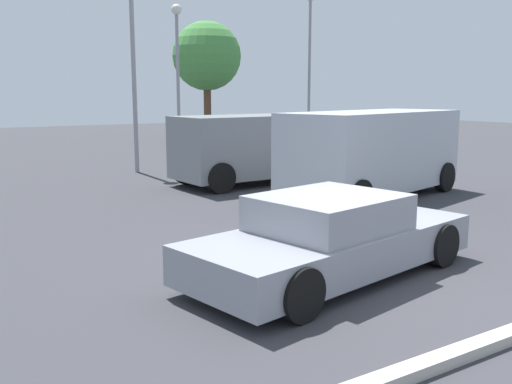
{
  "coord_description": "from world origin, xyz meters",
  "views": [
    {
      "loc": [
        -5.21,
        -5.82,
        2.54
      ],
      "look_at": [
        -0.19,
        2.11,
        0.9
      ],
      "focal_mm": 39.9,
      "sensor_mm": 36.0,
      "label": 1
    }
  ],
  "objects_px": {
    "dog": "(410,212)",
    "light_post_far": "(310,44)",
    "light_post_mid": "(177,53)",
    "light_post_near": "(132,37)",
    "van_white": "(372,151)",
    "sedan_foreground": "(331,238)",
    "suv_dark": "(260,146)"
  },
  "relations": [
    {
      "from": "dog",
      "to": "suv_dark",
      "type": "xyz_separation_m",
      "value": [
        0.51,
        6.13,
        0.78
      ]
    },
    {
      "from": "van_white",
      "to": "light_post_near",
      "type": "bearing_deg",
      "value": -80.29
    },
    {
      "from": "dog",
      "to": "suv_dark",
      "type": "bearing_deg",
      "value": -32.56
    },
    {
      "from": "light_post_far",
      "to": "suv_dark",
      "type": "bearing_deg",
      "value": -133.38
    },
    {
      "from": "sedan_foreground",
      "to": "suv_dark",
      "type": "height_order",
      "value": "suv_dark"
    },
    {
      "from": "van_white",
      "to": "light_post_far",
      "type": "distance_m",
      "value": 15.93
    },
    {
      "from": "light_post_far",
      "to": "light_post_mid",
      "type": "bearing_deg",
      "value": -174.72
    },
    {
      "from": "light_post_mid",
      "to": "light_post_far",
      "type": "relative_size",
      "value": 0.83
    },
    {
      "from": "suv_dark",
      "to": "light_post_far",
      "type": "xyz_separation_m",
      "value": [
        9.21,
        9.74,
        3.9
      ]
    },
    {
      "from": "dog",
      "to": "light_post_far",
      "type": "height_order",
      "value": "light_post_far"
    },
    {
      "from": "suv_dark",
      "to": "sedan_foreground",
      "type": "bearing_deg",
      "value": -119.43
    },
    {
      "from": "sedan_foreground",
      "to": "suv_dark",
      "type": "distance_m",
      "value": 8.55
    },
    {
      "from": "sedan_foreground",
      "to": "light_post_near",
      "type": "bearing_deg",
      "value": 72.07
    },
    {
      "from": "sedan_foreground",
      "to": "light_post_far",
      "type": "relative_size",
      "value": 0.63
    },
    {
      "from": "van_white",
      "to": "suv_dark",
      "type": "distance_m",
      "value": 3.57
    },
    {
      "from": "van_white",
      "to": "light_post_near",
      "type": "height_order",
      "value": "light_post_near"
    },
    {
      "from": "van_white",
      "to": "light_post_near",
      "type": "relative_size",
      "value": 0.89
    },
    {
      "from": "sedan_foreground",
      "to": "van_white",
      "type": "distance_m",
      "value": 6.45
    },
    {
      "from": "van_white",
      "to": "suv_dark",
      "type": "bearing_deg",
      "value": -86.97
    },
    {
      "from": "light_post_mid",
      "to": "light_post_far",
      "type": "height_order",
      "value": "light_post_far"
    },
    {
      "from": "sedan_foreground",
      "to": "light_post_mid",
      "type": "bearing_deg",
      "value": 61.74
    },
    {
      "from": "sedan_foreground",
      "to": "suv_dark",
      "type": "bearing_deg",
      "value": 53.5
    },
    {
      "from": "light_post_near",
      "to": "light_post_far",
      "type": "distance_m",
      "value": 12.81
    },
    {
      "from": "dog",
      "to": "van_white",
      "type": "height_order",
      "value": "van_white"
    },
    {
      "from": "van_white",
      "to": "light_post_far",
      "type": "relative_size",
      "value": 0.74
    },
    {
      "from": "van_white",
      "to": "suv_dark",
      "type": "relative_size",
      "value": 1.09
    },
    {
      "from": "dog",
      "to": "light_post_far",
      "type": "xyz_separation_m",
      "value": [
        9.72,
        15.87,
        4.68
      ]
    },
    {
      "from": "light_post_mid",
      "to": "light_post_far",
      "type": "distance_m",
      "value": 7.64
    },
    {
      "from": "van_white",
      "to": "suv_dark",
      "type": "height_order",
      "value": "van_white"
    },
    {
      "from": "sedan_foreground",
      "to": "light_post_far",
      "type": "xyz_separation_m",
      "value": [
        12.96,
        17.4,
        4.41
      ]
    },
    {
      "from": "dog",
      "to": "light_post_far",
      "type": "relative_size",
      "value": 0.08
    },
    {
      "from": "dog",
      "to": "sedan_foreground",
      "type": "bearing_deg",
      "value": 87.52
    }
  ]
}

